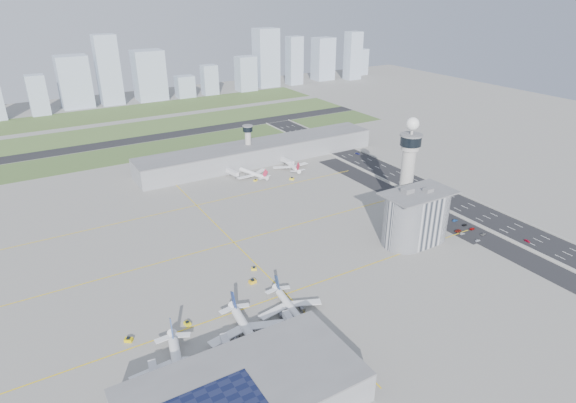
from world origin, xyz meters
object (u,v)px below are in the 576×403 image
tug_2 (253,281)px  car_lot_5 (428,215)px  jet_bridge_near_1 (232,361)px  car_hw_1 (414,183)px  car_hw_0 (527,241)px  airplane_near_c (291,304)px  admin_building (416,217)px  car_lot_11 (440,212)px  jet_bridge_far_1 (282,161)px  car_lot_7 (472,229)px  control_tower (408,163)px  car_lot_10 (446,216)px  jet_bridge_near_2 (297,335)px  car_hw_4 (309,139)px  tug_5 (292,179)px  car_lot_6 (483,234)px  airplane_far_a (252,171)px  car_lot_2 (458,231)px  jet_bridge_far_0 (227,171)px  car_lot_1 (462,234)px  car_hw_2 (358,153)px  secondary_tower (248,141)px  tug_4 (255,180)px  tug_3 (254,268)px  car_lot_3 (444,223)px  car_lot_0 (478,240)px  jet_bridge_near_0 (157,391)px  car_lot_9 (455,220)px  tug_1 (187,323)px  airplane_near_a (177,363)px  airplane_far_b (290,162)px  car_lot_8 (465,225)px  airplane_near_b (248,327)px

tug_2 → car_lot_5: tug_2 is taller
jet_bridge_near_1 → car_hw_1: bearing=-52.6°
car_hw_0 → airplane_near_c: bearing=-178.9°
admin_building → car_lot_11: admin_building is taller
jet_bridge_far_1 → car_lot_7: size_ratio=3.51×
control_tower → car_lot_10: (20.86, -17.65, -34.49)m
car_lot_7 → car_hw_1: car_hw_1 is taller
jet_bridge_near_2 → car_lot_11: jet_bridge_near_2 is taller
airplane_near_c → car_hw_4: 270.77m
tug_5 → car_lot_6: (52.52, -135.62, -0.45)m
airplane_far_a → car_lot_2: size_ratio=7.28×
jet_bridge_far_0 → car_hw_0: size_ratio=4.01×
car_lot_1 → car_hw_2: size_ratio=0.75×
secondary_tower → car_lot_10: bearing=-68.5°
jet_bridge_near_1 → jet_bridge_far_0: 210.89m
car_lot_10 → jet_bridge_far_0: bearing=24.7°
jet_bridge_far_1 → tug_2: jet_bridge_far_1 is taller
jet_bridge_far_1 → tug_2: bearing=-45.0°
tug_4 → car_lot_10: (77.77, -118.58, -0.29)m
tug_2 → car_lot_7: 143.58m
tug_2 → car_hw_2: 217.00m
tug_3 → car_lot_3: tug_3 is taller
jet_bridge_far_1 → car_lot_10: 147.44m
admin_building → tug_5: size_ratio=12.28×
tug_4 → car_lot_7: (77.79, -139.59, -0.26)m
car_lot_0 → car_lot_3: (0.12, 25.79, -0.01)m
car_lot_3 → tug_5: bearing=18.4°
airplane_far_a → jet_bridge_far_0: airplane_far_a is taller
secondary_tower → tug_2: size_ratio=9.00×
car_hw_4 → airplane_near_c: bearing=-125.3°
secondary_tower → tug_3: 170.19m
tug_5 → car_lot_11: bearing=-103.8°
jet_bridge_near_0 → car_lot_1: jet_bridge_near_0 is taller
car_lot_9 → car_lot_7: bearing=177.6°
car_lot_0 → car_hw_1: car_hw_1 is taller
tug_1 → car_lot_6: size_ratio=0.80×
jet_bridge_far_1 → car_lot_5: 138.57m
car_hw_0 → car_hw_1: 100.24m
jet_bridge_near_1 → car_lot_9: 181.09m
airplane_near_a → car_lot_6: (195.65, 15.73, -5.48)m
jet_bridge_far_0 → jet_bridge_far_1: 50.00m
airplane_far_b → tug_5: airplane_far_b is taller
car_lot_1 → car_lot_7: 10.28m
airplane_near_a → car_lot_8: size_ratio=11.92×
jet_bridge_near_2 → car_lot_6: (146.00, 22.24, -2.31)m
car_lot_2 → car_hw_4: bearing=-12.6°
jet_bridge_far_0 → tug_2: (-51.62, -145.11, -1.82)m
airplane_near_b → car_lot_3: bearing=107.5°
car_lot_2 → car_lot_5: size_ratio=1.22×
car_hw_2 → tug_2: bearing=-148.4°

